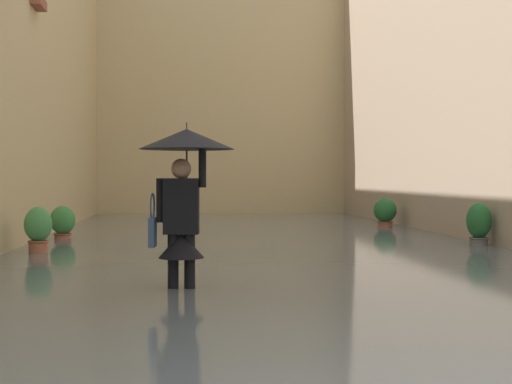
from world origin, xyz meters
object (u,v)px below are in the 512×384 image
potted_plant_mid_left (479,227)px  potted_plant_near_right (38,232)px  potted_plant_near_left (385,214)px  potted_plant_far_right (63,225)px  person_wading (184,177)px

potted_plant_mid_left → potted_plant_near_right: bearing=4.0°
potted_plant_near_right → potted_plant_mid_left: bearing=-176.0°
potted_plant_near_left → potted_plant_far_right: bearing=22.7°
potted_plant_far_right → potted_plant_mid_left: bearing=164.2°
potted_plant_near_left → potted_plant_mid_left: 5.27m
potted_plant_far_right → potted_plant_mid_left: potted_plant_mid_left is taller
potted_plant_far_right → person_wading: bearing=109.3°
potted_plant_far_right → potted_plant_near_left: 8.04m
potted_plant_far_right → potted_plant_near_left: size_ratio=0.94×
potted_plant_near_left → potted_plant_near_right: 9.38m
potted_plant_near_right → potted_plant_mid_left: potted_plant_mid_left is taller
person_wading → potted_plant_far_right: 7.23m
potted_plant_mid_left → person_wading: bearing=41.1°
potted_plant_mid_left → potted_plant_far_right: bearing=-15.8°
person_wading → potted_plant_far_right: (2.38, -6.77, -0.93)m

